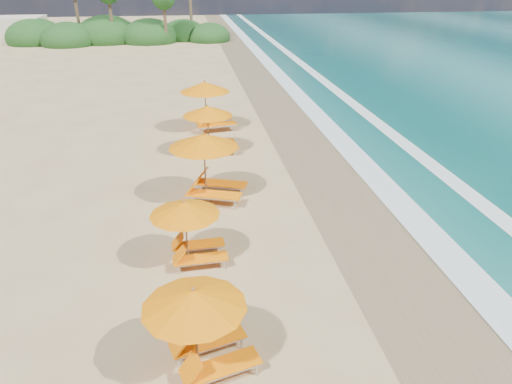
# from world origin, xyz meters

# --- Properties ---
(ground) EXTENTS (160.00, 160.00, 0.00)m
(ground) POSITION_xyz_m (0.00, 0.00, 0.00)
(ground) COLOR tan
(ground) RESTS_ON ground
(wet_sand) EXTENTS (4.00, 160.00, 0.01)m
(wet_sand) POSITION_xyz_m (4.00, 0.00, 0.01)
(wet_sand) COLOR #8D7954
(wet_sand) RESTS_ON ground
(surf_foam) EXTENTS (4.00, 160.00, 0.01)m
(surf_foam) POSITION_xyz_m (6.70, 0.00, 0.03)
(surf_foam) COLOR white
(surf_foam) RESTS_ON ground
(station_1) EXTENTS (2.75, 2.67, 2.20)m
(station_1) POSITION_xyz_m (-2.02, -6.18, 1.23)
(station_1) COLOR olive
(station_1) RESTS_ON ground
(station_2) EXTENTS (2.27, 2.11, 2.05)m
(station_2) POSITION_xyz_m (-2.18, -1.98, 1.15)
(station_2) COLOR olive
(station_2) RESTS_ON ground
(station_3) EXTENTS (3.34, 3.27, 2.61)m
(station_3) POSITION_xyz_m (-1.39, 2.21, 1.46)
(station_3) COLOR olive
(station_3) RESTS_ON ground
(station_4) EXTENTS (2.67, 2.50, 2.34)m
(station_4) POSITION_xyz_m (-1.01, 7.08, 1.31)
(station_4) COLOR olive
(station_4) RESTS_ON ground
(station_5) EXTENTS (3.18, 3.03, 2.67)m
(station_5) POSITION_xyz_m (-0.93, 10.65, 1.50)
(station_5) COLOR olive
(station_5) RESTS_ON ground
(treeline) EXTENTS (25.80, 8.80, 9.74)m
(treeline) POSITION_xyz_m (-9.94, 45.51, 1.00)
(treeline) COLOR #163D14
(treeline) RESTS_ON ground
(beach_building) EXTENTS (7.00, 5.00, 2.80)m
(beach_building) POSITION_xyz_m (-22.00, 48.00, 1.40)
(beach_building) COLOR beige
(beach_building) RESTS_ON ground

